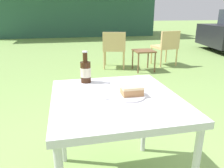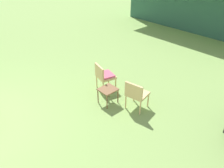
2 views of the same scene
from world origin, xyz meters
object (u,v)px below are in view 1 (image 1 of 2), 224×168
(wicker_chair_plain, at_px, (166,45))
(cola_bottle_near, at_px, (86,71))
(garden_side_table, at_px, (144,53))
(wicker_chair_cushioned, at_px, (114,47))
(patio_table, at_px, (115,107))
(cake_on_plate, at_px, (130,93))

(wicker_chair_plain, relative_size, cola_bottle_near, 3.45)
(wicker_chair_plain, height_order, garden_side_table, wicker_chair_plain)
(wicker_chair_cushioned, bearing_deg, cola_bottle_near, 87.44)
(patio_table, bearing_deg, cake_on_plate, -9.07)
(wicker_chair_cushioned, xyz_separation_m, cake_on_plate, (-0.70, -3.51, 0.25))
(cake_on_plate, xyz_separation_m, cola_bottle_near, (-0.24, 0.35, 0.06))
(wicker_chair_plain, xyz_separation_m, cola_bottle_near, (-2.18, -3.14, 0.31))
(wicker_chair_plain, distance_m, patio_table, 4.03)
(wicker_chair_cushioned, xyz_separation_m, wicker_chair_plain, (1.24, -0.02, -0.00))
(wicker_chair_plain, relative_size, cake_on_plate, 3.61)
(wicker_chair_cushioned, height_order, wicker_chair_plain, same)
(cake_on_plate, bearing_deg, wicker_chair_cushioned, 78.71)
(wicker_chair_cushioned, bearing_deg, patio_table, 91.25)
(patio_table, xyz_separation_m, cola_bottle_near, (-0.15, 0.33, 0.15))
(wicker_chair_plain, bearing_deg, garden_side_table, 16.50)
(cake_on_plate, bearing_deg, cola_bottle_near, 124.36)
(wicker_chair_cushioned, height_order, cake_on_plate, wicker_chair_cushioned)
(wicker_chair_cushioned, distance_m, wicker_chair_plain, 1.24)
(wicker_chair_cushioned, relative_size, cake_on_plate, 3.61)
(garden_side_table, bearing_deg, wicker_chair_cushioned, 147.11)
(wicker_chair_plain, bearing_deg, cake_on_plate, 50.45)
(wicker_chair_cushioned, distance_m, cake_on_plate, 3.59)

